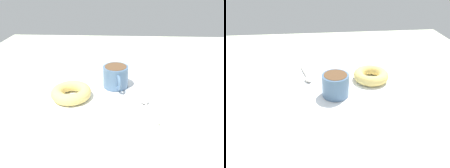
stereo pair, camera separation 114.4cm
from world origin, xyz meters
The scene contains 5 objects.
ground_plane centered at (0.00, 0.00, -1.00)cm, with size 120.00×120.00×2.00cm, color beige.
napkin centered at (2.64, -0.99, 0.15)cm, with size 34.50×34.50×0.30cm, color white.
coffee_cup centered at (0.16, -0.28, 3.77)cm, with size 10.31×7.80×6.68cm.
donut centered at (7.67, -12.33, 1.93)cm, with size 11.35×11.35×3.26cm, color #E5C66B.
spoon centered at (10.65, 8.56, 0.70)cm, with size 12.36×4.81×0.90cm.
Camera 2 is at (-53.61, 4.70, 36.18)cm, focal length 35.00 mm.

